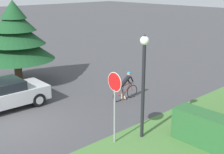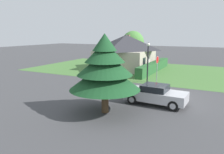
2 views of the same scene
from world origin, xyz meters
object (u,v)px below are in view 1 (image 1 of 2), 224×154
sedan_left_lane (3,95)px  stop_sign (115,93)px  conifer_tall_near (15,37)px  cyclist (125,87)px  street_lamp (144,72)px

sedan_left_lane → stop_sign: (6.16, 1.67, 1.31)m
stop_sign → conifer_tall_near: size_ratio=0.56×
stop_sign → conifer_tall_near: bearing=-2.1°
conifer_tall_near → cyclist: bearing=24.5°
street_lamp → conifer_tall_near: size_ratio=0.82×
sedan_left_lane → conifer_tall_near: 4.53m
stop_sign → street_lamp: bearing=-108.2°
sedan_left_lane → street_lamp: (6.58, 2.79, 2.02)m
street_lamp → conifer_tall_near: bearing=-177.8°
stop_sign → conifer_tall_near: conifer_tall_near is taller
sedan_left_lane → street_lamp: 7.43m
conifer_tall_near → street_lamp: bearing=2.2°
sedan_left_lane → stop_sign: stop_sign is taller
sedan_left_lane → cyclist: cyclist is taller
cyclist → conifer_tall_near: 7.27m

